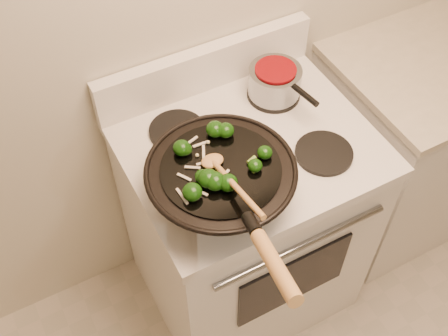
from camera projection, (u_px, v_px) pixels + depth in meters
stove at (245, 222)px, 2.12m from camera, size 0.78×0.67×1.08m
counter_unit at (420, 138)px, 2.41m from camera, size 0.84×0.62×0.91m
wok at (221, 182)px, 1.56m from camera, size 0.42×0.70×0.28m
stirfry at (213, 164)px, 1.51m from camera, size 0.29×0.24×0.05m
wooden_spoon at (226, 176)px, 1.47m from camera, size 0.06×0.29×0.08m
saucepan at (275, 81)px, 1.85m from camera, size 0.18×0.28×0.10m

